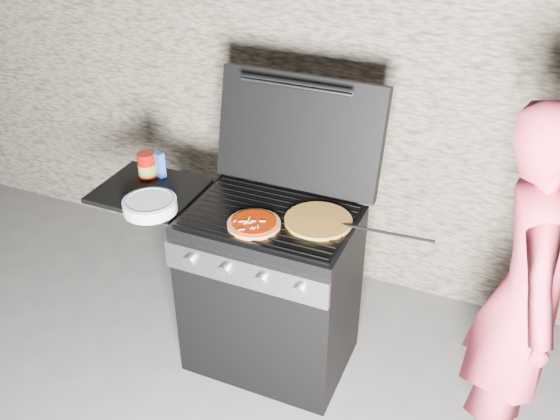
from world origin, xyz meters
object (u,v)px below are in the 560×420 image
at_px(sauce_jar, 147,165).
at_px(person, 527,298).
at_px(pizza_topped, 254,223).
at_px(gas_grill, 227,279).

xyz_separation_m(sauce_jar, person, (1.90, -0.17, -0.13)).
bearing_deg(person, sauce_jar, 79.56).
relative_size(pizza_topped, sauce_jar, 1.76).
distance_m(pizza_topped, person, 1.20).
relative_size(gas_grill, sauce_jar, 9.65).
relative_size(pizza_topped, person, 0.14).
height_order(gas_grill, sauce_jar, sauce_jar).
distance_m(gas_grill, pizza_topped, 0.53).
relative_size(sauce_jar, person, 0.08).
relative_size(gas_grill, pizza_topped, 5.49).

